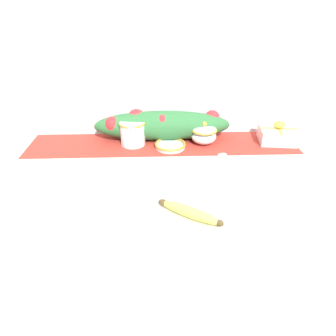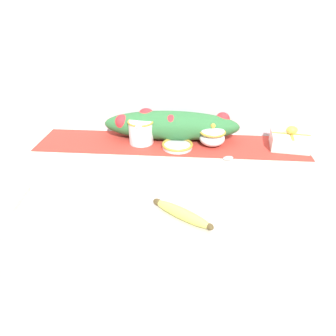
{
  "view_description": "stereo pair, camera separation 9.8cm",
  "coord_description": "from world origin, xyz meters",
  "px_view_note": "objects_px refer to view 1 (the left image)",
  "views": [
    {
      "loc": [
        -0.02,
        -0.9,
        1.44
      ],
      "look_at": [
        0.01,
        -0.05,
        0.94
      ],
      "focal_mm": 32.0,
      "sensor_mm": 36.0,
      "label": 1
    },
    {
      "loc": [
        0.08,
        -0.89,
        1.44
      ],
      "look_at": [
        0.01,
        -0.05,
        0.94
      ],
      "focal_mm": 32.0,
      "sensor_mm": 36.0,
      "label": 2
    }
  ],
  "objects_px": {
    "cream_pitcher": "(133,132)",
    "small_dish": "(170,145)",
    "sugar_bowl": "(204,134)",
    "spoon": "(219,156)",
    "gift_box": "(277,135)",
    "banana": "(190,212)"
  },
  "relations": [
    {
      "from": "banana",
      "to": "gift_box",
      "type": "height_order",
      "value": "gift_box"
    },
    {
      "from": "sugar_bowl",
      "to": "small_dish",
      "type": "relative_size",
      "value": 0.84
    },
    {
      "from": "sugar_bowl",
      "to": "spoon",
      "type": "relative_size",
      "value": 0.58
    },
    {
      "from": "banana",
      "to": "sugar_bowl",
      "type": "bearing_deg",
      "value": 77.49
    },
    {
      "from": "sugar_bowl",
      "to": "spoon",
      "type": "distance_m",
      "value": 0.13
    },
    {
      "from": "cream_pitcher",
      "to": "small_dish",
      "type": "bearing_deg",
      "value": -13.88
    },
    {
      "from": "spoon",
      "to": "gift_box",
      "type": "distance_m",
      "value": 0.29
    },
    {
      "from": "sugar_bowl",
      "to": "gift_box",
      "type": "relative_size",
      "value": 0.66
    },
    {
      "from": "banana",
      "to": "cream_pitcher",
      "type": "bearing_deg",
      "value": 111.62
    },
    {
      "from": "spoon",
      "to": "cream_pitcher",
      "type": "bearing_deg",
      "value": 134.9
    },
    {
      "from": "small_dish",
      "to": "gift_box",
      "type": "xyz_separation_m",
      "value": [
        0.45,
        0.04,
        0.02
      ]
    },
    {
      "from": "cream_pitcher",
      "to": "spoon",
      "type": "distance_m",
      "value": 0.36
    },
    {
      "from": "cream_pitcher",
      "to": "sugar_bowl",
      "type": "bearing_deg",
      "value": -0.22
    },
    {
      "from": "small_dish",
      "to": "sugar_bowl",
      "type": "bearing_deg",
      "value": 14.62
    },
    {
      "from": "small_dish",
      "to": "spoon",
      "type": "relative_size",
      "value": 0.69
    },
    {
      "from": "cream_pitcher",
      "to": "gift_box",
      "type": "height_order",
      "value": "cream_pitcher"
    },
    {
      "from": "sugar_bowl",
      "to": "gift_box",
      "type": "xyz_separation_m",
      "value": [
        0.31,
        0.0,
        -0.01
      ]
    },
    {
      "from": "banana",
      "to": "spoon",
      "type": "xyz_separation_m",
      "value": [
        0.15,
        0.35,
        -0.01
      ]
    },
    {
      "from": "spoon",
      "to": "gift_box",
      "type": "bearing_deg",
      "value": -0.72
    },
    {
      "from": "cream_pitcher",
      "to": "spoon",
      "type": "bearing_deg",
      "value": -19.66
    },
    {
      "from": "cream_pitcher",
      "to": "small_dish",
      "type": "height_order",
      "value": "cream_pitcher"
    },
    {
      "from": "cream_pitcher",
      "to": "sugar_bowl",
      "type": "height_order",
      "value": "cream_pitcher"
    }
  ]
}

